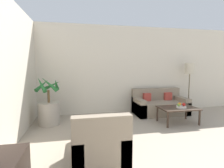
# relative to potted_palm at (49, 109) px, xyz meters

# --- Properties ---
(wall_back) EXTENTS (8.72, 0.06, 2.70)m
(wall_back) POSITION_rel_potted_palm_xyz_m (3.11, 0.83, 0.97)
(wall_back) COLOR beige
(wall_back) RESTS_ON ground_plane
(potted_palm) EXTENTS (0.64, 0.63, 1.23)m
(potted_palm) POSITION_rel_potted_palm_xyz_m (0.00, 0.00, 0.00)
(potted_palm) COLOR #ADA393
(potted_palm) RESTS_ON ground_plane
(sofa_loveseat) EXTENTS (1.59, 0.80, 0.76)m
(sofa_loveseat) POSITION_rel_potted_palm_xyz_m (3.19, 0.35, -0.12)
(sofa_loveseat) COLOR gray
(sofa_loveseat) RESTS_ON ground_plane
(floor_lamp) EXTENTS (0.31, 0.31, 1.56)m
(floor_lamp) POSITION_rel_potted_palm_xyz_m (4.24, 0.43, 0.93)
(floor_lamp) COLOR brown
(floor_lamp) RESTS_ON ground_plane
(coffee_table) EXTENTS (0.95, 0.63, 0.41)m
(coffee_table) POSITION_rel_potted_palm_xyz_m (3.22, -0.57, -0.02)
(coffee_table) COLOR #38281E
(coffee_table) RESTS_ON ground_plane
(fruit_bowl) EXTENTS (0.25, 0.25, 0.05)m
(fruit_bowl) POSITION_rel_potted_palm_xyz_m (3.27, -0.64, 0.05)
(fruit_bowl) COLOR beige
(fruit_bowl) RESTS_ON coffee_table
(apple_red) EXTENTS (0.08, 0.08, 0.08)m
(apple_red) POSITION_rel_potted_palm_xyz_m (3.34, -0.64, 0.12)
(apple_red) COLOR red
(apple_red) RESTS_ON fruit_bowl
(apple_green) EXTENTS (0.07, 0.07, 0.07)m
(apple_green) POSITION_rel_potted_palm_xyz_m (3.20, -0.63, 0.11)
(apple_green) COLOR olive
(apple_green) RESTS_ON fruit_bowl
(orange_fruit) EXTENTS (0.08, 0.08, 0.08)m
(orange_fruit) POSITION_rel_potted_palm_xyz_m (3.27, -0.57, 0.11)
(orange_fruit) COLOR orange
(orange_fruit) RESTS_ON fruit_bowl
(armchair) EXTENTS (0.80, 0.78, 0.82)m
(armchair) POSITION_rel_potted_palm_xyz_m (0.99, -2.04, -0.12)
(armchair) COLOR gray
(armchair) RESTS_ON ground_plane
(ottoman) EXTENTS (0.64, 0.49, 0.37)m
(ottoman) POSITION_rel_potted_palm_xyz_m (1.03, -1.25, -0.19)
(ottoman) COLOR gray
(ottoman) RESTS_ON ground_plane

